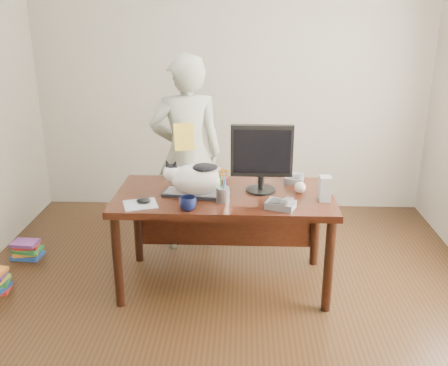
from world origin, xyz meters
TOP-DOWN VIEW (x-y plane):
  - room at (0.00, 0.00)m, footprint 4.50×4.50m
  - desk at (0.00, 0.68)m, footprint 1.60×0.80m
  - keyboard at (-0.20, 0.55)m, footprint 0.50×0.26m
  - cat at (-0.22, 0.55)m, footprint 0.47×0.28m
  - monitor at (0.27, 0.64)m, footprint 0.45×0.22m
  - pen_cup at (-0.00, 0.44)m, footprint 0.12×0.12m
  - mousepad at (-0.57, 0.36)m, footprint 0.28×0.27m
  - mouse at (-0.55, 0.38)m, footprint 0.12×0.09m
  - coffee_mug at (-0.23, 0.28)m, footprint 0.17×0.17m
  - phone at (0.40, 0.34)m, footprint 0.23×0.20m
  - speaker at (0.72, 0.49)m, footprint 0.08×0.09m
  - baseball at (0.56, 0.64)m, footprint 0.08×0.08m
  - book_stack at (-0.12, 0.89)m, footprint 0.28×0.24m
  - calculator at (0.54, 0.88)m, footprint 0.17×0.20m
  - person at (-0.35, 1.26)m, footprint 0.70×0.55m
  - held_book at (-0.35, 1.09)m, footprint 0.18×0.13m
  - book_pile_b at (-1.72, 0.95)m, footprint 0.26×0.20m

SIDE VIEW (x-z plane):
  - book_pile_b at x=-1.72m, z-range 0.00..0.15m
  - desk at x=0.00m, z-range 0.23..0.98m
  - mousepad at x=-0.57m, z-range 0.75..0.76m
  - keyboard at x=-0.20m, z-range 0.75..0.78m
  - mouse at x=-0.55m, z-range 0.75..0.79m
  - calculator at x=0.54m, z-range 0.75..0.80m
  - phone at x=0.40m, z-range 0.74..0.82m
  - book_stack at x=-0.12m, z-range 0.74..0.84m
  - baseball at x=0.56m, z-range 0.75..0.83m
  - coffee_mug at x=-0.23m, z-range 0.75..0.84m
  - pen_cup at x=0.00m, z-range 0.70..0.94m
  - speaker at x=0.72m, z-range 0.75..0.93m
  - person at x=-0.35m, z-range 0.00..1.70m
  - cat at x=-0.22m, z-range 0.75..1.02m
  - monitor at x=0.27m, z-range 0.78..1.29m
  - held_book at x=-0.35m, z-range 0.94..1.16m
  - room at x=0.00m, z-range -0.90..3.60m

